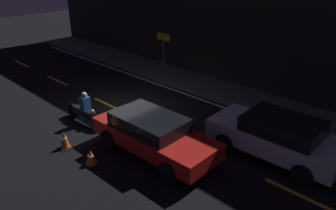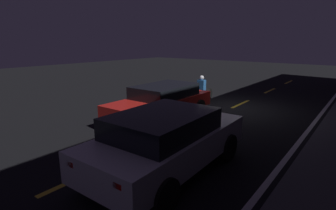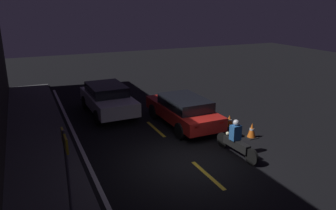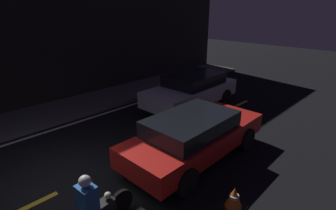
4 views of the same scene
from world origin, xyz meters
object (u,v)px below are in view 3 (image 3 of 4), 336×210
Objects in this scene: traffic_cone_near at (252,130)px; shop_sign at (66,158)px; sedan_white at (108,98)px; taxi_red at (183,110)px; traffic_cone_mid at (229,121)px; motorcycle at (237,141)px.

traffic_cone_near is 0.27× the size of shop_sign.
shop_sign is (-8.25, 3.05, 1.03)m from sedan_white.
shop_sign is at bearing 130.85° from taxi_red.
traffic_cone_near is at bearing 38.10° from sedan_white.
traffic_cone_near is 1.24× the size of traffic_cone_mid.
traffic_cone_near is 1.52m from traffic_cone_mid.
sedan_white is 8.85m from shop_sign.
shop_sign reaches higher than traffic_cone_near.
sedan_white is 8.51× the size of traffic_cone_mid.
motorcycle is (-6.71, -3.05, -0.24)m from sedan_white.
sedan_white is 1.96× the size of motorcycle.
traffic_cone_mid is at bearing -33.83° from motorcycle.
traffic_cone_mid is (1.52, 0.07, -0.06)m from traffic_cone_near.
traffic_cone_mid is 8.83m from shop_sign.
shop_sign reaches higher than motorcycle.
traffic_cone_mid is at bearing -61.26° from shop_sign.
motorcycle is 1.96m from traffic_cone_near.
traffic_cone_near is 8.27m from shop_sign.
traffic_cone_mid is (-4.07, -4.57, -0.54)m from sedan_white.
taxi_red reaches higher than traffic_cone_near.
traffic_cone_near is (1.12, -1.59, -0.24)m from motorcycle.
traffic_cone_mid is at bearing 2.58° from traffic_cone_near.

